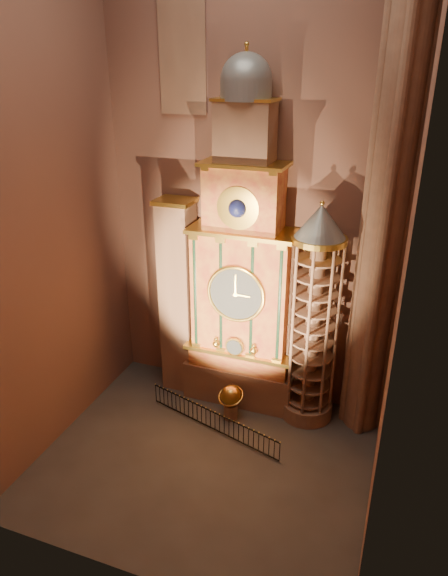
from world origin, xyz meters
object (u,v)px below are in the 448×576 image
at_px(celestial_globe, 231,399).
at_px(stair_turret, 313,320).
at_px(astronomical_clock, 243,279).
at_px(iron_railing, 213,420).
at_px(portrait_tower, 178,298).

bearing_deg(celestial_globe, stair_turret, 25.07).
height_order(astronomical_clock, iron_railing, astronomical_clock).
distance_m(astronomical_clock, iron_railing, 6.84).
relative_size(portrait_tower, stair_turret, 0.94).
height_order(portrait_tower, celestial_globe, portrait_tower).
height_order(stair_turret, iron_railing, stair_turret).
bearing_deg(stair_turret, iron_railing, -144.73).
height_order(portrait_tower, iron_railing, portrait_tower).
relative_size(portrait_tower, celestial_globe, 5.64).
height_order(astronomical_clock, celestial_globe, astronomical_clock).
bearing_deg(portrait_tower, celestial_globe, -28.32).
bearing_deg(astronomical_clock, stair_turret, -4.30).
distance_m(astronomical_clock, celestial_globe, 5.90).
distance_m(celestial_globe, iron_railing, 1.37).
distance_m(portrait_tower, celestial_globe, 5.68).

